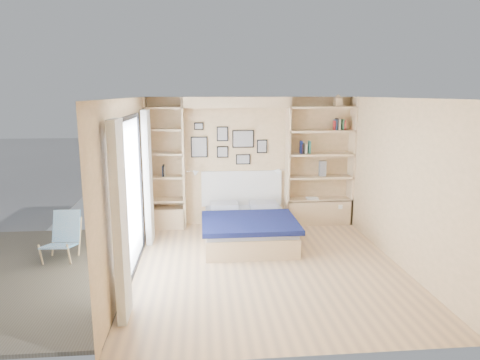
{
  "coord_description": "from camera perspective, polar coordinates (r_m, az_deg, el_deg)",
  "views": [
    {
      "loc": [
        -0.96,
        -5.99,
        2.57
      ],
      "look_at": [
        -0.33,
        0.9,
        1.16
      ],
      "focal_mm": 32.0,
      "sensor_mm": 36.0,
      "label": 1
    }
  ],
  "objects": [
    {
      "name": "deck",
      "position": [
        7.03,
        -27.39,
        -11.26
      ],
      "size": [
        3.2,
        4.0,
        0.05
      ],
      "primitive_type": "cube",
      "color": "#695F4D",
      "rests_on": "ground"
    },
    {
      "name": "reading_lamps",
      "position": [
        8.15,
        -0.48,
        1.14
      ],
      "size": [
        1.92,
        0.12,
        0.15
      ],
      "color": "silver",
      "rests_on": "ground"
    },
    {
      "name": "shelf_decor",
      "position": [
        8.36,
        9.13,
        5.34
      ],
      "size": [
        3.5,
        0.23,
        2.03
      ],
      "color": "#A0401D",
      "rests_on": "ground"
    },
    {
      "name": "deck_chair",
      "position": [
        7.33,
        -22.55,
        -6.99
      ],
      "size": [
        0.48,
        0.76,
        0.74
      ],
      "rotation": [
        0.0,
        0.0,
        -0.05
      ],
      "color": "tan",
      "rests_on": "ground"
    },
    {
      "name": "bed",
      "position": [
        7.56,
        0.97,
        -6.25
      ],
      "size": [
        1.59,
        2.06,
        1.07
      ],
      "color": "#DEBB8C",
      "rests_on": "ground"
    },
    {
      "name": "ground",
      "position": [
        6.59,
        3.65,
        -11.45
      ],
      "size": [
        4.5,
        4.5,
        0.0
      ],
      "primitive_type": "plane",
      "color": "tan",
      "rests_on": "ground"
    },
    {
      "name": "room_shell",
      "position": [
        7.68,
        -0.82,
        0.32
      ],
      "size": [
        4.5,
        4.5,
        4.5
      ],
      "color": "#E6BC87",
      "rests_on": "ground"
    },
    {
      "name": "photo_gallery",
      "position": [
        8.29,
        -1.66,
        4.83
      ],
      "size": [
        1.48,
        0.02,
        0.82
      ],
      "color": "black",
      "rests_on": "ground"
    }
  ]
}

